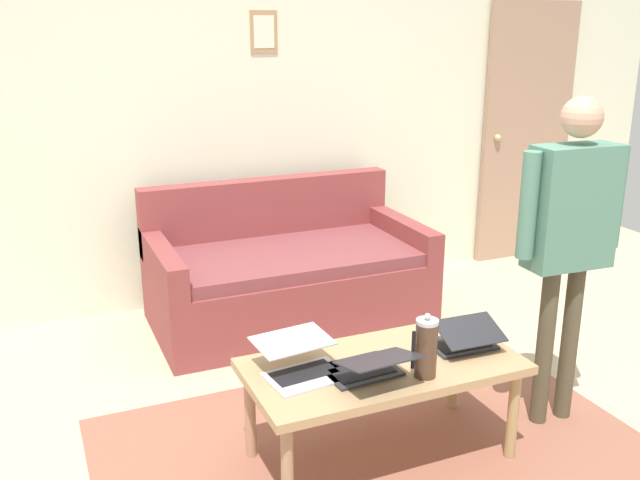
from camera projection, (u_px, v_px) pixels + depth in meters
The scene contains 11 objects.
ground_plane at pixel (391, 450), 3.27m from camera, with size 7.68×7.68×0.00m, color #BEAD8E.
area_rug at pixel (391, 468), 3.13m from camera, with size 2.47×1.90×0.01m, color #935946.
back_wall at pixel (241, 105), 4.80m from camera, with size 7.04×0.11×2.70m.
interior_door at pixel (526, 134), 5.70m from camera, with size 0.82×0.09×2.05m.
couch at pixel (287, 275), 4.63m from camera, with size 1.74×0.94×0.88m.
coffee_table at pixel (383, 373), 3.09m from camera, with size 1.20×0.60×0.47m.
laptop_left at pixel (366, 367), 2.94m from camera, with size 0.33×0.40×0.15m.
laptop_center at pixel (464, 340), 3.20m from camera, with size 0.30×0.27×0.14m.
laptop_right at pixel (301, 364), 2.97m from camera, with size 0.36×0.38×0.13m.
french_press at pixel (426, 348), 2.92m from camera, with size 0.11×0.09×0.28m.
person_standing at pixel (570, 222), 3.23m from camera, with size 0.56×0.19×1.59m.
Camera 1 is at (1.42, 2.47, 1.89)m, focal length 39.74 mm.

